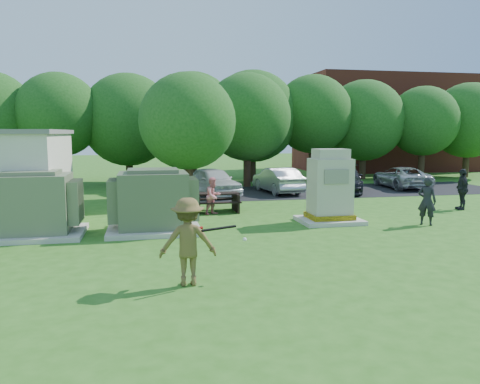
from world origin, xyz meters
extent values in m
plane|color=#2D6619|center=(0.00, 0.00, 0.00)|extent=(120.00, 120.00, 0.00)
cube|color=maroon|center=(18.00, 27.00, 4.00)|extent=(15.00, 8.00, 8.00)
cube|color=#232326|center=(7.00, 13.50, 0.01)|extent=(20.00, 6.00, 0.01)
cube|color=beige|center=(-6.50, 4.50, 0.07)|extent=(3.00, 2.40, 0.15)
cube|color=#646F4F|center=(-6.50, 4.50, 1.05)|extent=(2.20, 1.80, 1.80)
cube|color=#646F4F|center=(-6.50, 4.50, 2.01)|extent=(1.60, 1.30, 0.12)
cube|color=#646F4F|center=(-5.23, 4.50, 1.07)|extent=(0.32, 1.50, 1.35)
cube|color=beige|center=(-2.80, 4.50, 0.07)|extent=(3.00, 2.40, 0.15)
cube|color=#535F42|center=(-2.80, 4.50, 1.05)|extent=(2.20, 1.80, 1.80)
cube|color=#535F42|center=(-2.80, 4.50, 2.01)|extent=(1.60, 1.30, 0.12)
cube|color=#535F42|center=(-4.07, 4.50, 1.07)|extent=(0.32, 1.50, 1.35)
cube|color=#535F42|center=(-1.53, 4.50, 1.07)|extent=(0.32, 1.50, 1.35)
cube|color=beige|center=(3.48, 4.79, 0.07)|extent=(2.19, 1.79, 0.15)
cube|color=yellow|center=(3.48, 4.79, 0.24)|extent=(1.54, 1.24, 0.18)
cube|color=#BBB39B|center=(3.48, 4.79, 1.32)|extent=(1.39, 1.09, 1.99)
cube|color=#BBB39B|center=(3.48, 4.79, 2.49)|extent=(1.14, 0.90, 0.35)
cube|color=gray|center=(3.48, 4.21, 1.72)|extent=(0.90, 0.04, 0.50)
cube|color=black|center=(-0.19, 7.86, 0.76)|extent=(1.85, 0.72, 0.06)
cube|color=black|center=(-0.19, 8.43, 0.45)|extent=(1.85, 0.26, 0.05)
cube|color=black|center=(-0.19, 7.30, 0.45)|extent=(1.85, 0.26, 0.05)
cube|color=black|center=(-0.99, 7.86, 0.38)|extent=(0.08, 1.39, 0.76)
cube|color=black|center=(0.61, 7.86, 0.38)|extent=(0.08, 1.39, 0.76)
imported|color=brown|center=(-2.20, -1.21, 0.94)|extent=(1.24, 0.75, 1.88)
imported|color=black|center=(6.63, 3.63, 0.85)|extent=(0.73, 0.72, 1.70)
imported|color=pink|center=(-0.41, 7.29, 0.74)|extent=(0.91, 0.87, 1.49)
imported|color=#222327|center=(10.06, 6.35, 0.87)|extent=(0.67, 1.09, 1.73)
imported|color=silver|center=(0.41, 13.01, 0.73)|extent=(2.83, 4.57, 1.45)
imported|color=#A0A1A5|center=(3.99, 13.31, 0.69)|extent=(1.90, 4.29, 1.37)
imported|color=black|center=(7.67, 13.02, 0.72)|extent=(3.86, 5.36, 1.44)
imported|color=#ABABAF|center=(11.75, 14.00, 0.62)|extent=(2.48, 4.67, 1.25)
cylinder|color=black|center=(-1.55, -1.37, 1.23)|extent=(0.80, 0.40, 0.06)
cylinder|color=maroon|center=(-1.99, -1.28, 1.23)|extent=(0.23, 0.15, 0.06)
sphere|color=white|center=(-0.94, -1.11, 0.91)|extent=(0.09, 0.09, 0.09)
cylinder|color=#47301E|center=(-8.00, 18.80, 1.40)|extent=(0.44, 0.44, 2.80)
sphere|color=#235B1C|center=(-8.00, 18.80, 4.30)|extent=(5.00, 5.00, 5.00)
cylinder|color=#47301E|center=(-4.00, 19.60, 1.15)|extent=(0.44, 0.44, 2.30)
sphere|color=#235B1C|center=(-4.00, 19.60, 4.04)|extent=(5.80, 5.80, 5.80)
cylinder|color=#47301E|center=(0.00, 18.70, 1.35)|extent=(0.44, 0.44, 2.70)
sphere|color=#235B1C|center=(0.00, 18.70, 4.32)|extent=(5.40, 5.40, 5.40)
cylinder|color=#47301E|center=(4.00, 19.30, 1.25)|extent=(0.44, 0.44, 2.50)
sphere|color=#235B1C|center=(4.00, 19.30, 4.30)|extent=(6.00, 6.00, 6.00)
cylinder|color=#47301E|center=(8.00, 18.90, 1.45)|extent=(0.44, 0.44, 2.90)
sphere|color=#235B1C|center=(8.00, 18.90, 4.46)|extent=(5.20, 5.20, 5.20)
cylinder|color=#47301E|center=(12.00, 19.50, 1.20)|extent=(0.44, 0.44, 2.40)
sphere|color=#235B1C|center=(12.00, 19.50, 4.08)|extent=(5.60, 5.60, 5.60)
cylinder|color=#47301E|center=(16.00, 18.60, 1.30)|extent=(0.44, 0.44, 2.60)
sphere|color=#235B1C|center=(16.00, 18.60, 4.04)|extent=(4.80, 4.80, 4.80)
cylinder|color=#47301E|center=(20.00, 19.20, 1.25)|extent=(0.44, 0.44, 2.50)
sphere|color=#235B1C|center=(20.00, 19.20, 4.12)|extent=(5.40, 5.40, 5.40)
cylinder|color=#47301E|center=(-1.00, 11.50, 1.20)|extent=(0.44, 0.44, 2.40)
sphere|color=#235B1C|center=(-1.00, 11.50, 3.78)|extent=(4.60, 4.60, 4.60)
cylinder|color=#47301E|center=(3.00, 16.50, 1.30)|extent=(0.44, 0.44, 2.60)
sphere|color=#235B1C|center=(3.00, 16.50, 4.16)|extent=(5.20, 5.20, 5.20)
camera|label=1|loc=(-3.07, -10.95, 3.24)|focal=35.00mm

